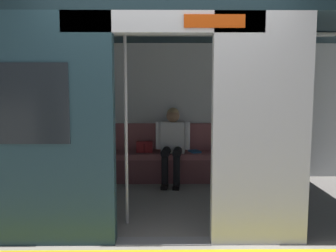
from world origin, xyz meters
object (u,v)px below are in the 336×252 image
at_px(train_car, 159,85).
at_px(person_seated, 172,140).
at_px(book, 195,151).
at_px(bench_seat, 164,160).
at_px(grab_pole_door, 126,126).
at_px(handbag, 144,147).

xyz_separation_m(train_car, person_seated, (-0.20, -1.00, -0.87)).
relative_size(train_car, book, 29.09).
bearing_deg(bench_seat, book, -174.65).
bearing_deg(grab_pole_door, handbag, -93.06).
height_order(train_car, book, train_car).
relative_size(bench_seat, handbag, 10.94).
xyz_separation_m(train_car, grab_pole_door, (0.35, 0.73, -0.45)).
height_order(handbag, grab_pole_door, grab_pole_door).
relative_size(handbag, book, 1.18).
relative_size(person_seated, book, 5.47).
xyz_separation_m(train_car, bench_seat, (-0.06, -1.05, -1.20)).
xyz_separation_m(book, grab_pole_door, (0.92, 1.83, 0.62)).
relative_size(train_car, handbag, 24.62).
bearing_deg(train_car, bench_seat, -93.31).
bearing_deg(grab_pole_door, bench_seat, -103.01).
xyz_separation_m(person_seated, grab_pole_door, (0.55, 1.73, 0.42)).
bearing_deg(person_seated, handbag, -14.88).
height_order(bench_seat, handbag, handbag).
relative_size(train_car, grab_pole_door, 2.88).
relative_size(train_car, person_seated, 5.32).
distance_m(handbag, book, 0.82).
bearing_deg(person_seated, grab_pole_door, 72.27).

